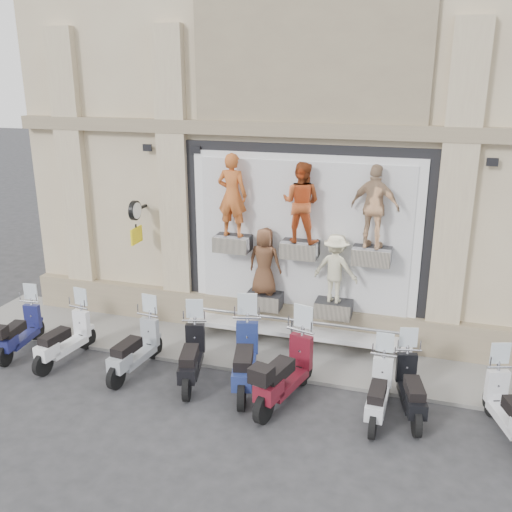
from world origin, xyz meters
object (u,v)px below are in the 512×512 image
object	(u,v)px
guard_rail	(292,338)
scooter_d	(191,347)
scooter_h	(412,379)
scooter_c	(134,339)
scooter_e	(245,348)
clock_sign_bracket	(136,216)
scooter_i	(512,399)
scooter_b	(63,330)
scooter_a	(19,323)
scooter_f	(285,361)
scooter_g	(379,383)

from	to	relation	value
guard_rail	scooter_d	world-z (taller)	scooter_d
guard_rail	scooter_h	size ratio (longest dim) A/B	2.81
scooter_c	scooter_e	distance (m)	2.37
clock_sign_bracket	scooter_i	world-z (taller)	clock_sign_bracket
scooter_b	scooter_h	xyz separation A→B (m)	(7.23, 0.13, -0.02)
scooter_d	scooter_e	world-z (taller)	scooter_e
scooter_c	scooter_i	size ratio (longest dim) A/B	1.02
scooter_b	scooter_h	size ratio (longest dim) A/B	1.02
scooter_e	scooter_i	xyz separation A→B (m)	(4.82, -0.22, -0.12)
guard_rail	scooter_i	distance (m)	4.58
scooter_c	scooter_d	bearing A→B (deg)	6.49
clock_sign_bracket	scooter_c	world-z (taller)	clock_sign_bracket
scooter_a	scooter_f	world-z (taller)	scooter_f
scooter_c	scooter_g	size ratio (longest dim) A/B	1.07
guard_rail	scooter_h	world-z (taller)	scooter_h
scooter_d	scooter_i	bearing A→B (deg)	-16.14
scooter_a	scooter_h	xyz separation A→B (m)	(8.44, 0.05, 0.02)
clock_sign_bracket	scooter_d	world-z (taller)	clock_sign_bracket
scooter_c	scooter_h	distance (m)	5.54
scooter_a	scooter_d	xyz separation A→B (m)	(4.16, -0.05, 0.06)
scooter_d	scooter_g	size ratio (longest dim) A/B	1.08
scooter_b	scooter_h	bearing A→B (deg)	8.76
scooter_g	scooter_h	bearing A→B (deg)	28.55
scooter_d	scooter_g	distance (m)	3.73
guard_rail	scooter_c	distance (m)	3.37
scooter_i	scooter_f	bearing A→B (deg)	161.84
guard_rail	scooter_c	size ratio (longest dim) A/B	2.69
scooter_a	scooter_e	world-z (taller)	scooter_e
scooter_d	scooter_g	xyz separation A→B (m)	(3.73, -0.18, -0.06)
scooter_b	scooter_f	size ratio (longest dim) A/B	0.86
scooter_a	scooter_e	distance (m)	5.26
clock_sign_bracket	scooter_a	bearing A→B (deg)	-133.89
guard_rail	scooter_e	size ratio (longest dim) A/B	2.36
scooter_a	scooter_d	size ratio (longest dim) A/B	0.92
guard_rail	scooter_f	xyz separation A→B (m)	(0.31, -1.78, 0.41)
scooter_i	scooter_e	bearing A→B (deg)	158.47
scooter_h	scooter_i	bearing A→B (deg)	-20.78
guard_rail	scooter_c	world-z (taller)	scooter_c
scooter_f	scooter_h	distance (m)	2.31
scooter_a	scooter_b	size ratio (longest dim) A/B	0.95
scooter_f	scooter_h	world-z (taller)	scooter_f
scooter_a	scooter_i	bearing A→B (deg)	-7.66
scooter_e	scooter_h	bearing A→B (deg)	-13.55
scooter_c	scooter_i	bearing A→B (deg)	4.99
scooter_a	scooter_i	world-z (taller)	scooter_i
scooter_f	scooter_i	bearing A→B (deg)	15.07
clock_sign_bracket	scooter_h	xyz separation A→B (m)	(6.50, -1.96, -2.07)
scooter_d	scooter_f	world-z (taller)	scooter_f
scooter_f	scooter_i	size ratio (longest dim) A/B	1.16
scooter_a	scooter_b	world-z (taller)	scooter_b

